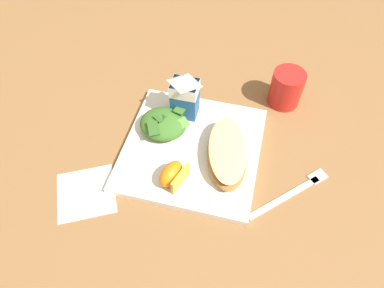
{
  "coord_description": "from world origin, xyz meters",
  "views": [
    {
      "loc": [
        0.1,
        -0.42,
        0.61
      ],
      "look_at": [
        0.0,
        0.0,
        0.03
      ],
      "focal_mm": 32.68,
      "sensor_mm": 36.0,
      "label": 1
    }
  ],
  "objects": [
    {
      "name": "paper_napkin",
      "position": [
        -0.18,
        -0.15,
        0.0
      ],
      "size": [
        0.15,
        0.15,
        0.0
      ],
      "primitive_type": "cube",
      "rotation": [
        0.0,
        0.0,
        0.48
      ],
      "color": "white",
      "rests_on": "ground"
    },
    {
      "name": "milk_carton",
      "position": [
        -0.04,
        0.09,
        0.08
      ],
      "size": [
        0.06,
        0.05,
        0.11
      ],
      "color": "#23569E",
      "rests_on": "white_plate"
    },
    {
      "name": "drinking_red_cup",
      "position": [
        0.17,
        0.19,
        0.04
      ],
      "size": [
        0.07,
        0.07,
        0.09
      ],
      "primitive_type": "cylinder",
      "color": "red",
      "rests_on": "ground"
    },
    {
      "name": "orange_wedge_front",
      "position": [
        -0.02,
        -0.09,
        0.04
      ],
      "size": [
        0.05,
        0.07,
        0.04
      ],
      "color": "orange",
      "rests_on": "white_plate"
    },
    {
      "name": "green_salad_pile",
      "position": [
        -0.07,
        0.03,
        0.04
      ],
      "size": [
        0.11,
        0.1,
        0.04
      ],
      "color": "#3D7028",
      "rests_on": "white_plate"
    },
    {
      "name": "cheesy_pizza_bread",
      "position": [
        0.07,
        -0.01,
        0.03
      ],
      "size": [
        0.12,
        0.18,
        0.04
      ],
      "color": "#A87038",
      "rests_on": "white_plate"
    },
    {
      "name": "ground",
      "position": [
        0.0,
        0.0,
        0.0
      ],
      "size": [
        3.0,
        3.0,
        0.0
      ],
      "primitive_type": "plane",
      "color": "olive"
    },
    {
      "name": "white_plate",
      "position": [
        0.0,
        0.0,
        0.01
      ],
      "size": [
        0.28,
        0.28,
        0.02
      ],
      "primitive_type": "cube",
      "color": "white",
      "rests_on": "ground"
    },
    {
      "name": "metal_fork",
      "position": [
        0.22,
        -0.05,
        0.0
      ],
      "size": [
        0.15,
        0.14,
        0.01
      ],
      "color": "silver",
      "rests_on": "ground"
    }
  ]
}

